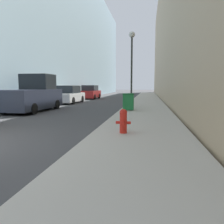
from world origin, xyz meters
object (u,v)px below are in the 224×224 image
at_px(trash_bin, 128,102).
at_px(pickup_truck, 33,96).
at_px(parked_sedan_near, 69,95).
at_px(lamppost, 132,58).
at_px(fire_hydrant, 123,120).
at_px(parked_sedan_far, 90,93).

xyz_separation_m(trash_bin, pickup_truck, (-6.16, -0.24, 0.32)).
bearing_deg(parked_sedan_near, lamppost, -27.42).
distance_m(fire_hydrant, parked_sedan_near, 14.69).
distance_m(fire_hydrant, parked_sedan_far, 21.40).
xyz_separation_m(lamppost, parked_sedan_far, (-6.07, 10.49, -2.88)).
distance_m(fire_hydrant, pickup_truck, 9.22).
bearing_deg(fire_hydrant, lamppost, 93.05).
bearing_deg(pickup_truck, trash_bin, 2.21).
distance_m(lamppost, parked_sedan_far, 12.46).
xyz_separation_m(trash_bin, parked_sedan_near, (-6.26, 6.43, 0.10)).
bearing_deg(lamppost, fire_hydrant, -86.95).
bearing_deg(lamppost, parked_sedan_near, 152.58).
relative_size(pickup_truck, parked_sedan_near, 1.13).
height_order(fire_hydrant, trash_bin, trash_bin).
distance_m(fire_hydrant, lamppost, 10.36).
bearing_deg(pickup_truck, lamppost, 29.63).
distance_m(lamppost, parked_sedan_near, 7.54).
height_order(trash_bin, pickup_truck, pickup_truck).
distance_m(trash_bin, parked_sedan_far, 15.03).
xyz_separation_m(fire_hydrant, parked_sedan_near, (-6.70, 13.07, 0.23)).
relative_size(trash_bin, parked_sedan_near, 0.23).
relative_size(parked_sedan_near, parked_sedan_far, 1.04).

